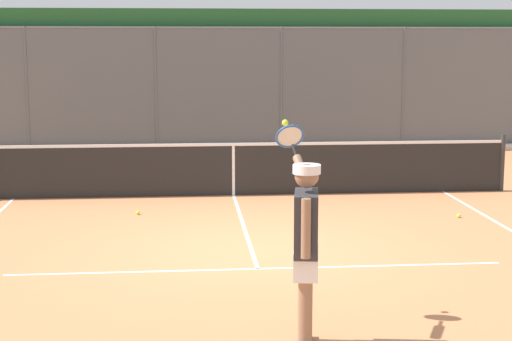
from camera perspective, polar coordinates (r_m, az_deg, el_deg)
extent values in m
plane|color=#C67A4C|center=(10.82, -0.31, -5.69)|extent=(60.00, 60.00, 0.00)
cube|color=white|center=(9.96, 0.13, -7.00)|extent=(6.14, 0.05, 0.01)
cube|color=white|center=(12.29, -0.91, -3.88)|extent=(0.05, 4.84, 0.01)
cylinder|color=#565B60|center=(20.96, 10.41, 5.72)|extent=(0.07, 0.07, 3.15)
cylinder|color=#565B60|center=(20.35, 1.80, 5.76)|extent=(0.07, 0.07, 3.15)
cylinder|color=#565B60|center=(20.21, -7.13, 5.67)|extent=(0.07, 0.07, 3.15)
cylinder|color=#565B60|center=(20.56, -15.96, 5.45)|extent=(0.07, 0.07, 3.15)
cylinder|color=#565B60|center=(20.18, -2.68, 10.09)|extent=(15.72, 0.05, 0.05)
cube|color=#565B60|center=(20.22, -2.65, 5.73)|extent=(15.72, 0.02, 3.15)
cube|color=#235B2D|center=(20.85, -2.73, 6.45)|extent=(18.72, 0.90, 3.59)
cube|color=silver|center=(20.18, -2.59, 1.45)|extent=(16.72, 0.18, 0.15)
cylinder|color=#2D2D2D|center=(15.70, 17.09, 0.54)|extent=(0.09, 0.09, 1.07)
cube|color=black|center=(14.58, -1.61, -0.01)|extent=(10.01, 0.02, 0.91)
cube|color=white|center=(14.51, -1.62, 1.86)|extent=(10.01, 0.04, 0.05)
cube|color=white|center=(14.58, -1.61, -0.01)|extent=(0.05, 0.04, 0.91)
cylinder|color=#8C664C|center=(7.27, 3.52, -9.23)|extent=(0.13, 0.13, 0.79)
cube|color=navy|center=(7.66, 3.51, -11.72)|extent=(0.15, 0.27, 0.09)
cylinder|color=#8C664C|center=(7.52, 3.54, -8.59)|extent=(0.13, 0.13, 0.79)
cube|color=white|center=(7.30, 3.56, -6.57)|extent=(0.28, 0.44, 0.26)
cube|color=#2D2D33|center=(7.21, 3.59, -3.78)|extent=(0.29, 0.51, 0.57)
cylinder|color=#8C664C|center=(6.92, 3.57, -4.14)|extent=(0.08, 0.08, 0.52)
cylinder|color=#8C664C|center=(7.58, 3.27, -0.08)|extent=(0.14, 0.39, 0.29)
sphere|color=#8C664C|center=(7.13, 3.62, -0.38)|extent=(0.22, 0.22, 0.22)
cylinder|color=white|center=(7.12, 3.63, 0.10)|extent=(0.29, 0.29, 0.08)
cube|color=white|center=(7.24, 3.63, -0.01)|extent=(0.21, 0.22, 0.02)
cylinder|color=black|center=(7.79, 2.78, 1.37)|extent=(0.05, 0.17, 0.13)
torus|color=#28569E|center=(7.95, 2.41, 2.44)|extent=(0.32, 0.22, 0.26)
cylinder|color=silver|center=(7.95, 2.41, 2.44)|extent=(0.27, 0.17, 0.21)
sphere|color=#CCDB33|center=(8.11, 2.08, 3.41)|extent=(0.07, 0.07, 0.07)
sphere|color=#CCDB33|center=(13.15, -8.39, -2.98)|extent=(0.07, 0.07, 0.07)
sphere|color=#D6E042|center=(13.19, 14.21, -3.13)|extent=(0.07, 0.07, 0.07)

